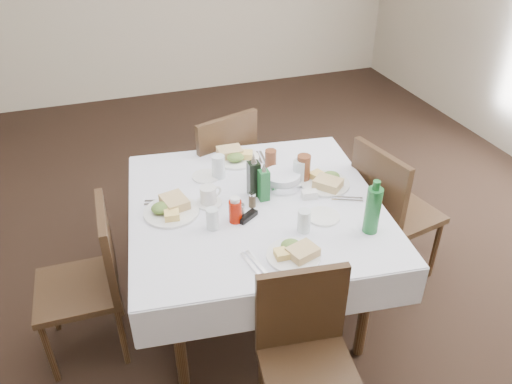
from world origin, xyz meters
TOP-DOWN VIEW (x-y plane):
  - ground_plane at (0.00, 0.00)m, footprint 7.00×7.00m
  - room_shell at (0.00, 0.00)m, footprint 6.04×7.04m
  - dining_table at (0.08, -0.16)m, footprint 1.52×1.52m
  - chair_north at (0.09, 0.64)m, footprint 0.58×0.58m
  - chair_south at (0.04, -0.97)m, footprint 0.47×0.47m
  - chair_east at (0.94, -0.16)m, footprint 0.53×0.53m
  - chair_west at (-0.83, -0.17)m, footprint 0.44×0.44m
  - meal_north at (0.12, 0.34)m, footprint 0.29×0.29m
  - meal_south at (0.11, -0.64)m, footprint 0.26×0.26m
  - meal_east at (0.53, -0.12)m, footprint 0.28×0.28m
  - meal_west at (-0.37, -0.10)m, footprint 0.30×0.30m
  - side_plate_a at (-0.11, 0.19)m, footprint 0.16×0.16m
  - side_plate_b at (0.37, -0.40)m, footprint 0.17×0.17m
  - water_n at (-0.04, 0.17)m, footprint 0.08×0.08m
  - water_s at (0.23, -0.47)m, footprint 0.07×0.07m
  - water_e at (0.39, -0.03)m, footprint 0.08×0.08m
  - water_w at (-0.20, -0.30)m, footprint 0.06×0.06m
  - iced_tea_a at (0.27, 0.13)m, footprint 0.07×0.07m
  - iced_tea_b at (0.42, -0.03)m, footprint 0.08×0.08m
  - bread_basket at (0.28, -0.03)m, footprint 0.23×0.23m
  - oil_cruet_dark at (0.10, -0.08)m, footprint 0.06×0.06m
  - oil_cruet_green at (0.14, -0.14)m, footprint 0.06×0.06m
  - ketchup_bottle at (-0.07, -0.28)m, footprint 0.07×0.07m
  - salt_shaker at (-0.03, -0.25)m, footprint 0.03×0.03m
  - pepper_shaker at (0.05, -0.18)m, footprint 0.04×0.04m
  - coffee_mug at (-0.16, -0.08)m, footprint 0.16×0.14m
  - sunglasses at (-0.00, -0.28)m, footprint 0.13×0.10m
  - green_bottle at (0.55, -0.58)m, footprint 0.08×0.08m
  - sugar_caddy at (0.38, -0.21)m, footprint 0.09×0.06m
  - cutlery_n at (0.28, 0.31)m, footprint 0.06×0.16m
  - cutlery_s at (-0.09, -0.63)m, footprint 0.08×0.19m
  - cutlery_e at (0.57, -0.29)m, footprint 0.17×0.11m
  - cutlery_w at (-0.40, 0.00)m, footprint 0.21×0.10m

SIDE VIEW (x-z plane):
  - ground_plane at x=0.00m, z-range 0.00..0.00m
  - chair_south at x=0.04m, z-range 0.06..0.94m
  - chair_west at x=-0.83m, z-range 0.06..0.97m
  - chair_east at x=0.94m, z-range 0.07..1.03m
  - chair_north at x=0.09m, z-range 0.07..1.04m
  - dining_table at x=0.08m, z-range 0.30..1.06m
  - cutlery_n at x=0.28m, z-range 0.76..0.77m
  - cutlery_e at x=0.57m, z-range 0.76..0.77m
  - cutlery_s at x=-0.09m, z-range 0.76..0.77m
  - cutlery_w at x=-0.40m, z-range 0.76..0.77m
  - side_plate_a at x=-0.11m, z-range 0.76..0.77m
  - side_plate_b at x=0.37m, z-range 0.76..0.78m
  - sunglasses at x=0.00m, z-range 0.76..0.79m
  - meal_south at x=0.11m, z-range 0.76..0.81m
  - sugar_caddy at x=0.38m, z-range 0.76..0.81m
  - meal_east at x=0.53m, z-range 0.76..0.82m
  - meal_north at x=0.12m, z-range 0.76..0.82m
  - meal_west at x=-0.37m, z-range 0.76..0.82m
  - bread_basket at x=0.28m, z-range 0.76..0.84m
  - salt_shaker at x=-0.03m, z-range 0.76..0.83m
  - pepper_shaker at x=0.05m, z-range 0.76..0.85m
  - coffee_mug at x=-0.16m, z-range 0.76..0.86m
  - water_w at x=-0.20m, z-range 0.76..0.88m
  - water_s at x=0.23m, z-range 0.76..0.88m
  - ketchup_bottle at x=-0.07m, z-range 0.76..0.90m
  - water_e at x=0.39m, z-range 0.76..0.90m
  - water_n at x=-0.04m, z-range 0.76..0.90m
  - iced_tea_a at x=0.27m, z-range 0.76..0.90m
  - iced_tea_b at x=0.42m, z-range 0.76..0.93m
  - oil_cruet_green at x=0.14m, z-range 0.75..0.98m
  - oil_cruet_dark at x=0.10m, z-range 0.74..1.01m
  - green_bottle at x=0.55m, z-range 0.75..1.04m
  - room_shell at x=0.00m, z-range 0.31..3.11m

